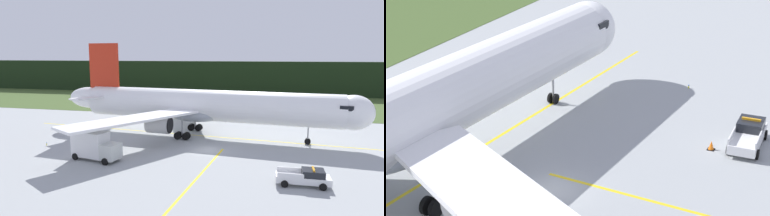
{
  "view_description": "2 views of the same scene",
  "coord_description": "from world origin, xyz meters",
  "views": [
    {
      "loc": [
        8.63,
        -46.03,
        13.62
      ],
      "look_at": [
        -4.45,
        9.22,
        4.58
      ],
      "focal_mm": 31.47,
      "sensor_mm": 36.0,
      "label": 1
    },
    {
      "loc": [
        -35.21,
        -17.59,
        21.7
      ],
      "look_at": [
        4.81,
        0.21,
        4.12
      ],
      "focal_mm": 62.9,
      "sensor_mm": 36.0,
      "label": 2
    }
  ],
  "objects": [
    {
      "name": "taxiway_centerline_spur",
      "position": [
        0.42,
        -16.63,
        0.0
      ],
      "size": [
        3.64,
        35.65,
        0.01
      ],
      "primitive_type": "cube",
      "rotation": [
        0.0,
        0.0,
        -1.66
      ],
      "color": "yellow",
      "rests_on": "ground"
    },
    {
      "name": "airliner",
      "position": [
        -2.37,
        8.42,
        5.15
      ],
      "size": [
        52.27,
        44.64,
        15.63
      ],
      "color": "white",
      "rests_on": "ground"
    },
    {
      "name": "distant_tree_line",
      "position": [
        0.0,
        71.32,
        5.65
      ],
      "size": [
        288.0,
        4.24,
        11.31
      ],
      "primitive_type": "cube",
      "color": "black",
      "rests_on": "ground"
    },
    {
      "name": "taxiway_centerline_main",
      "position": [
        -1.72,
        8.36,
        0.0
      ],
      "size": [
        67.74,
        6.65,
        0.01
      ],
      "primitive_type": "cube",
      "rotation": [
        0.0,
        0.0,
        -0.09
      ],
      "color": "yellow",
      "rests_on": "ground"
    },
    {
      "name": "apron_cone",
      "position": [
        10.58,
        -8.16,
        0.34
      ],
      "size": [
        0.56,
        0.56,
        0.7
      ],
      "color": "black",
      "rests_on": "ground"
    },
    {
      "name": "taxiway_edge_light_west",
      "position": [
        -24.14,
        -3.08,
        0.27
      ],
      "size": [
        0.12,
        0.12,
        0.51
      ],
      "color": "yellow",
      "rests_on": "ground"
    },
    {
      "name": "ops_pickup_truck",
      "position": [
        12.44,
        -10.53,
        0.9
      ],
      "size": [
        5.55,
        2.38,
        1.94
      ],
      "color": "white",
      "rests_on": "ground"
    },
    {
      "name": "catering_truck",
      "position": [
        -13.5,
        -7.66,
        1.94
      ],
      "size": [
        6.9,
        3.81,
        3.9
      ],
      "color": "silver",
      "rests_on": "ground"
    },
    {
      "name": "ground",
      "position": [
        0.0,
        0.0,
        0.0
      ],
      "size": [
        320.0,
        320.0,
        0.0
      ],
      "primitive_type": "plane",
      "color": "#9B9FA1"
    },
    {
      "name": "grass_verge",
      "position": [
        0.0,
        50.66,
        0.02
      ],
      "size": [
        320.0,
        48.12,
        0.04
      ],
      "primitive_type": "cube",
      "color": "#3F5627",
      "rests_on": "ground"
    }
  ]
}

